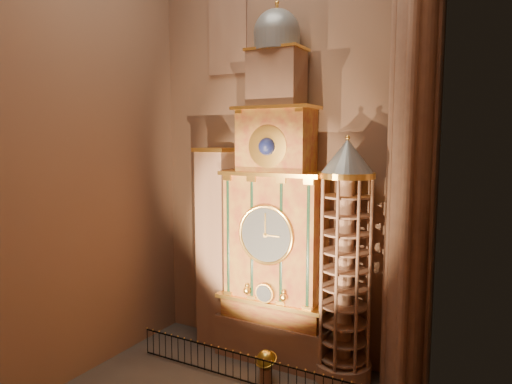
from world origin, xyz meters
The scene contains 10 objects.
wall_back centered at (0.00, 6.00, 11.00)m, with size 22.00×22.00×0.00m, color brown.
wall_left centered at (-7.00, 0.00, 11.00)m, with size 22.00×22.00×0.00m, color brown.
wall_right centered at (7.00, 0.00, 11.00)m, with size 22.00×22.00×0.00m, color brown.
astronomical_clock centered at (0.00, 4.96, 6.68)m, with size 5.60×2.41×16.70m.
portrait_tower centered at (-3.40, 4.98, 5.15)m, with size 1.80×1.60×10.20m.
stair_turret centered at (3.50, 4.70, 5.27)m, with size 2.50×2.50×10.80m.
gothic_pier centered at (6.10, 5.00, 11.00)m, with size 2.04×2.04×22.00m.
stained_glass_window centered at (-3.20, 5.92, 16.50)m, with size 2.20×0.14×5.20m.
celestial_globe centered at (0.64, 2.77, 0.87)m, with size 1.13×1.08×1.44m.
iron_railing centered at (-0.32, 2.21, 0.68)m, with size 10.74×0.08×1.25m.
Camera 1 is at (9.40, -14.08, 10.63)m, focal length 32.00 mm.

